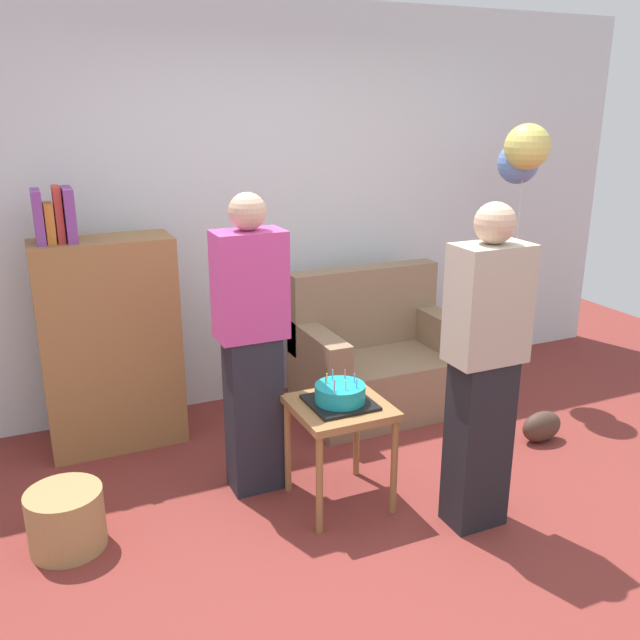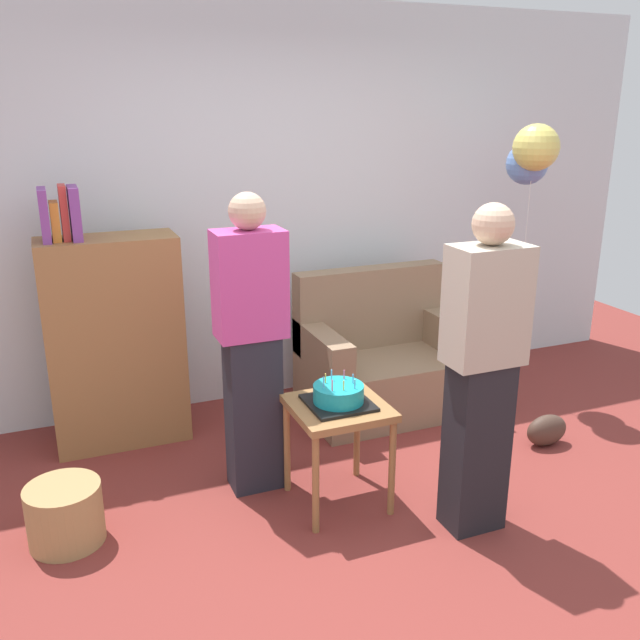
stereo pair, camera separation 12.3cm
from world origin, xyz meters
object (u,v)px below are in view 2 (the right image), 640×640
Objects in this scene: side_table at (338,419)px; bookshelf at (114,339)px; couch at (382,362)px; person_holding_cake at (482,372)px; birthday_cake at (338,395)px; wicker_basket at (65,514)px; balloon_bunch at (532,155)px; person_blowing_candles at (251,345)px; handbag at (547,430)px.

bookshelf is at bearing 129.82° from side_table.
person_holding_cake reaches higher than couch.
couch is 1.26m from birthday_cake.
birthday_cake is at bearing -127.92° from couch.
person_holding_cake is (-0.21, -1.42, 0.49)m from couch.
couch is 1.93× the size of side_table.
bookshelf is 4.47× the size of wicker_basket.
bookshelf is 2.96m from balloon_bunch.
couch is at bearing 172.94° from balloon_bunch.
wicker_basket is at bearing 11.91° from person_holding_cake.
couch is at bearing -68.62° from person_holding_cake.
side_table is (-0.76, -0.97, 0.14)m from couch.
birthday_cake is 0.17× the size of balloon_bunch.
birthday_cake is at bearing -154.38° from balloon_bunch.
bookshelf reaches higher than birthday_cake.
birthday_cake is 1.45m from wicker_basket.
balloon_bunch is at bearing -7.06° from couch.
person_blowing_candles is (-0.36, 0.33, 0.21)m from birthday_cake.
birthday_cake is (-0.76, -0.97, 0.28)m from couch.
side_table reaches higher than handbag.
balloon_bunch is (3.13, 0.67, 1.56)m from wicker_basket.
handbag is 0.15× the size of balloon_bunch.
balloon_bunch is (2.75, -0.33, 1.04)m from bookshelf.
person_holding_cake is 5.82× the size of handbag.
person_blowing_candles is at bearing 137.06° from birthday_cake.
handbag is (0.92, 0.54, -0.73)m from person_holding_cake.
couch is 0.57× the size of balloon_bunch.
birthday_cake is at bearing -50.18° from bookshelf.
birthday_cake is 0.20× the size of person_holding_cake.
person_holding_cake is (0.90, -0.78, 0.00)m from person_blowing_candles.
side_table is 1.58× the size of wicker_basket.
balloon_bunch reaches higher than birthday_cake.
side_table reaches higher than wicker_basket.
person_blowing_candles reaches higher than bookshelf.
wicker_basket is 1.29× the size of handbag.
bookshelf is at bearing -16.77° from person_holding_cake.
balloon_bunch is (1.01, -0.13, 1.37)m from couch.
handbag is at bearing -112.04° from balloon_bunch.
balloon_bunch reaches higher than bookshelf.
side_table is 1.51m from handbag.
bookshelf reaches higher than side_table.
couch is 3.44× the size of birthday_cake.
couch is at bearing 52.08° from birthday_cake.
bookshelf is 1.19m from wicker_basket.
side_table is at bearing -127.92° from couch.
couch reaches higher than handbag.
person_holding_cake is at bearing -133.45° from balloon_bunch.
wicker_basket is (-1.36, 0.18, -0.33)m from side_table.
couch is at bearing -6.59° from bookshelf.
couch reaches higher than birthday_cake.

